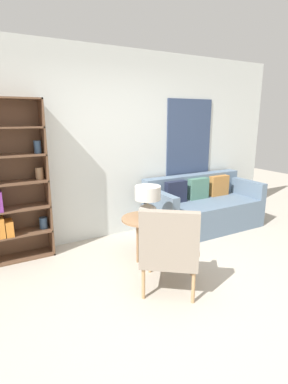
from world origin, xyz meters
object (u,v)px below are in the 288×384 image
Objects in this scene: side_table at (145,222)px; table_lamp at (148,200)px; armchair at (170,247)px; couch at (202,208)px.

side_table is 0.29m from table_lamp.
table_lamp is (0.03, -0.02, 0.29)m from side_table.
couch is at bearing 40.57° from armchair.
couch is 1.44m from side_table.
armchair is 1.57× the size of side_table.
side_table is 1.43× the size of table_lamp.
side_table is (-1.35, -0.49, 0.16)m from couch.
armchair is 0.50× the size of couch.
armchair reaches higher than side_table.
couch is 4.48× the size of table_lamp.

